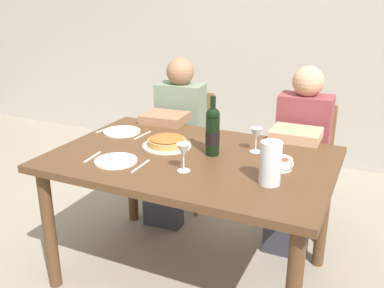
# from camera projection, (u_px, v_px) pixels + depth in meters

# --- Properties ---
(ground_plane) EXTENTS (8.00, 8.00, 0.00)m
(ground_plane) POSITION_uv_depth(u_px,v_px,m) (192.00, 273.00, 2.55)
(ground_plane) COLOR gray
(back_wall) EXTENTS (8.00, 0.10, 2.80)m
(back_wall) POSITION_uv_depth(u_px,v_px,m) (289.00, 15.00, 3.92)
(back_wall) COLOR #B2ADA3
(back_wall) RESTS_ON ground
(dining_table) EXTENTS (1.50, 1.00, 0.76)m
(dining_table) POSITION_uv_depth(u_px,v_px,m) (192.00, 171.00, 2.33)
(dining_table) COLOR brown
(dining_table) RESTS_ON ground
(wine_bottle) EXTENTS (0.08, 0.08, 0.33)m
(wine_bottle) POSITION_uv_depth(u_px,v_px,m) (213.00, 131.00, 2.27)
(wine_bottle) COLOR black
(wine_bottle) RESTS_ON dining_table
(water_pitcher) EXTENTS (0.15, 0.10, 0.20)m
(water_pitcher) POSITION_uv_depth(u_px,v_px,m) (271.00, 166.00, 1.93)
(water_pitcher) COLOR silver
(water_pitcher) RESTS_ON dining_table
(baked_tart) EXTENTS (0.28, 0.28, 0.06)m
(baked_tart) POSITION_uv_depth(u_px,v_px,m) (167.00, 142.00, 2.42)
(baked_tart) COLOR silver
(baked_tart) RESTS_ON dining_table
(salad_bowl) EXTENTS (0.14, 0.14, 0.06)m
(salad_bowl) POSITION_uv_depth(u_px,v_px,m) (278.00, 162.00, 2.12)
(salad_bowl) COLOR white
(salad_bowl) RESTS_ON dining_table
(wine_glass_left_diner) EXTENTS (0.07, 0.07, 0.14)m
(wine_glass_left_diner) POSITION_uv_depth(u_px,v_px,m) (256.00, 135.00, 2.32)
(wine_glass_left_diner) COLOR silver
(wine_glass_left_diner) RESTS_ON dining_table
(wine_glass_right_diner) EXTENTS (0.07, 0.07, 0.14)m
(wine_glass_right_diner) POSITION_uv_depth(u_px,v_px,m) (184.00, 152.00, 2.07)
(wine_glass_right_diner) COLOR silver
(wine_glass_right_diner) RESTS_ON dining_table
(dinner_plate_left_setting) EXTENTS (0.22, 0.22, 0.01)m
(dinner_plate_left_setting) POSITION_uv_depth(u_px,v_px,m) (116.00, 161.00, 2.21)
(dinner_plate_left_setting) COLOR white
(dinner_plate_left_setting) RESTS_ON dining_table
(dinner_plate_right_setting) EXTENTS (0.23, 0.23, 0.01)m
(dinner_plate_right_setting) POSITION_uv_depth(u_px,v_px,m) (122.00, 132.00, 2.68)
(dinner_plate_right_setting) COLOR white
(dinner_plate_right_setting) RESTS_ON dining_table
(fork_left_setting) EXTENTS (0.03, 0.16, 0.00)m
(fork_left_setting) POSITION_uv_depth(u_px,v_px,m) (93.00, 157.00, 2.27)
(fork_left_setting) COLOR silver
(fork_left_setting) RESTS_ON dining_table
(knife_left_setting) EXTENTS (0.02, 0.18, 0.00)m
(knife_left_setting) POSITION_uv_depth(u_px,v_px,m) (141.00, 166.00, 2.15)
(knife_left_setting) COLOR silver
(knife_left_setting) RESTS_ON dining_table
(knife_right_setting) EXTENTS (0.02, 0.18, 0.00)m
(knife_right_setting) POSITION_uv_depth(u_px,v_px,m) (142.00, 135.00, 2.62)
(knife_right_setting) COLOR silver
(knife_right_setting) RESTS_ON dining_table
(spoon_right_setting) EXTENTS (0.04, 0.16, 0.00)m
(spoon_right_setting) POSITION_uv_depth(u_px,v_px,m) (105.00, 129.00, 2.73)
(spoon_right_setting) COLOR silver
(spoon_right_setting) RESTS_ON dining_table
(chair_left) EXTENTS (0.43, 0.43, 0.87)m
(chair_left) POSITION_uv_depth(u_px,v_px,m) (187.00, 141.00, 3.34)
(chair_left) COLOR olive
(chair_left) RESTS_ON ground
(diner_left) EXTENTS (0.35, 0.52, 1.16)m
(diner_left) POSITION_uv_depth(u_px,v_px,m) (175.00, 135.00, 3.09)
(diner_left) COLOR gray
(diner_left) RESTS_ON ground
(chair_right) EXTENTS (0.40, 0.40, 0.87)m
(chair_right) POSITION_uv_depth(u_px,v_px,m) (304.00, 158.00, 2.99)
(chair_right) COLOR olive
(chair_right) RESTS_ON ground
(diner_right) EXTENTS (0.34, 0.50, 1.16)m
(diner_right) POSITION_uv_depth(u_px,v_px,m) (299.00, 153.00, 2.75)
(diner_right) COLOR #8E3D42
(diner_right) RESTS_ON ground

